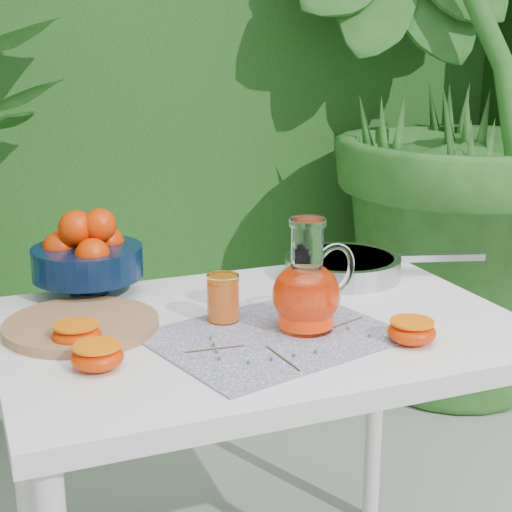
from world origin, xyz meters
name	(u,v)px	position (x,y,z in m)	size (l,w,h in m)	color
hedge_backdrop	(108,60)	(0.06, 2.06, 1.19)	(8.00, 1.65, 2.50)	#164D18
potted_plant_right	(435,98)	(1.05, 1.15, 1.08)	(2.16, 2.16, 2.16)	#2B5B1F
white_table	(260,361)	(-0.06, 0.07, 0.67)	(1.00, 0.70, 0.75)	white
placemat	(274,336)	(-0.07, -0.02, 0.75)	(0.43, 0.34, 0.00)	#0D114D
cutting_board	(82,325)	(-0.39, 0.15, 0.76)	(0.29, 0.29, 0.02)	#A07748
fruit_bowl	(87,255)	(-0.34, 0.37, 0.84)	(0.25, 0.25, 0.19)	black
juice_pitcher	(307,291)	(0.01, -0.01, 0.83)	(0.20, 0.16, 0.22)	white
juice_tumbler	(223,299)	(-0.13, 0.09, 0.80)	(0.08, 0.08, 0.09)	white
saute_pan	(345,266)	(0.24, 0.27, 0.78)	(0.49, 0.33, 0.05)	#ADAEB2
orange_halves	(198,340)	(-0.22, -0.03, 0.77)	(0.67, 0.30, 0.04)	#D84302
thyme_sprigs	(283,342)	(-0.07, -0.06, 0.76)	(0.38, 0.24, 0.01)	brown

